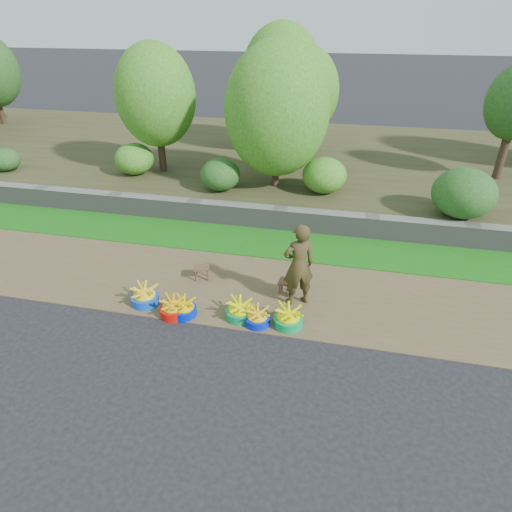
% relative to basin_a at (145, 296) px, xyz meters
% --- Properties ---
extents(ground_plane, '(120.00, 120.00, 0.00)m').
position_rel_basin_a_xyz_m(ground_plane, '(1.88, -0.37, -0.17)').
color(ground_plane, black).
rests_on(ground_plane, ground).
extents(dirt_shoulder, '(80.00, 2.50, 0.02)m').
position_rel_basin_a_xyz_m(dirt_shoulder, '(1.88, 0.88, -0.16)').
color(dirt_shoulder, brown).
rests_on(dirt_shoulder, ground).
extents(grass_verge, '(80.00, 1.50, 0.04)m').
position_rel_basin_a_xyz_m(grass_verge, '(1.88, 2.88, -0.15)').
color(grass_verge, '#196A13').
rests_on(grass_verge, ground).
extents(retaining_wall, '(80.00, 0.35, 0.55)m').
position_rel_basin_a_xyz_m(retaining_wall, '(1.88, 3.73, 0.10)').
color(retaining_wall, slate).
rests_on(retaining_wall, ground).
extents(earth_bank, '(80.00, 10.00, 0.50)m').
position_rel_basin_a_xyz_m(earth_bank, '(1.88, 8.63, 0.08)').
color(earth_bank, '#3E3D20').
rests_on(earth_bank, ground).
extents(vegetation, '(33.59, 8.34, 4.10)m').
position_rel_basin_a_xyz_m(vegetation, '(4.83, 7.92, 2.34)').
color(vegetation, '#382619').
rests_on(vegetation, earth_bank).
extents(basin_a, '(0.51, 0.51, 0.38)m').
position_rel_basin_a_xyz_m(basin_a, '(0.00, 0.00, 0.00)').
color(basin_a, blue).
rests_on(basin_a, ground).
extents(basin_b, '(0.47, 0.47, 0.35)m').
position_rel_basin_a_xyz_m(basin_b, '(0.64, -0.21, -0.01)').
color(basin_b, red).
rests_on(basin_b, ground).
extents(basin_c, '(0.45, 0.45, 0.34)m').
position_rel_basin_a_xyz_m(basin_c, '(0.83, -0.17, -0.02)').
color(basin_c, '#0021C7').
rests_on(basin_c, ground).
extents(basin_d, '(0.50, 0.50, 0.37)m').
position_rel_basin_a_xyz_m(basin_d, '(1.82, -0.03, -0.01)').
color(basin_d, '#0E8D4D').
rests_on(basin_d, ground).
extents(basin_e, '(0.44, 0.44, 0.33)m').
position_rel_basin_a_xyz_m(basin_e, '(2.17, -0.14, -0.02)').
color(basin_e, '#061FD0').
rests_on(basin_e, ground).
extents(basin_f, '(0.51, 0.51, 0.38)m').
position_rel_basin_a_xyz_m(basin_f, '(2.70, -0.06, -0.00)').
color(basin_f, '#099A4D').
rests_on(basin_f, ground).
extents(stool_left, '(0.36, 0.31, 0.27)m').
position_rel_basin_a_xyz_m(stool_left, '(0.76, 1.04, 0.06)').
color(stool_left, brown).
rests_on(stool_left, dirt_shoulder).
extents(stool_right, '(0.37, 0.29, 0.30)m').
position_rel_basin_a_xyz_m(stool_right, '(2.54, 0.85, 0.09)').
color(stool_right, brown).
rests_on(stool_right, dirt_shoulder).
extents(vendor_woman, '(0.69, 0.60, 1.60)m').
position_rel_basin_a_xyz_m(vendor_woman, '(2.75, 0.65, 0.65)').
color(vendor_woman, black).
rests_on(vendor_woman, dirt_shoulder).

